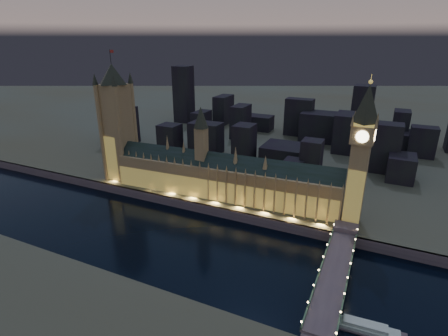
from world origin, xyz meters
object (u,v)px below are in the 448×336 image
at_px(palace_of_westminster, 221,177).
at_px(river_boat, 365,327).
at_px(westminster_bridge, 335,273).
at_px(elizabeth_tower, 362,145).
at_px(victoria_tower, 117,118).

distance_m(palace_of_westminster, river_boat, 162.07).
bearing_deg(palace_of_westminster, river_boat, -37.63).
height_order(westminster_bridge, river_boat, westminster_bridge).
xyz_separation_m(elizabeth_tower, westminster_bridge, (-1.73, -65.38, -63.01)).
bearing_deg(palace_of_westminster, westminster_bridge, -31.40).
height_order(victoria_tower, elizabeth_tower, victoria_tower).
bearing_deg(victoria_tower, elizabeth_tower, -0.00).
bearing_deg(elizabeth_tower, westminster_bridge, -91.51).
height_order(palace_of_westminster, victoria_tower, victoria_tower).
bearing_deg(river_boat, palace_of_westminster, 142.37).
xyz_separation_m(palace_of_westminster, victoria_tower, (-109.43, 0.17, 41.95)).
xyz_separation_m(victoria_tower, elizabeth_tower, (218.00, -0.00, 0.68)).
distance_m(victoria_tower, elizabeth_tower, 218.00).
bearing_deg(victoria_tower, river_boat, -22.52).
relative_size(palace_of_westminster, victoria_tower, 1.66).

